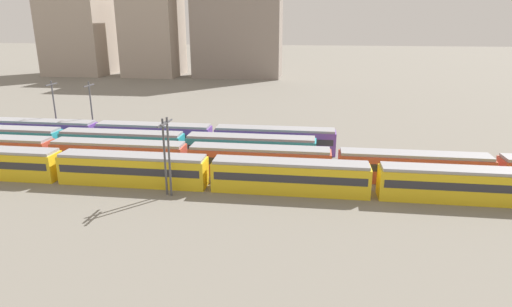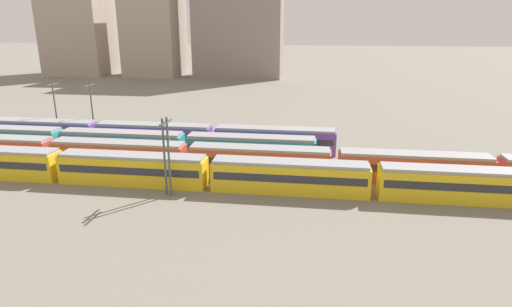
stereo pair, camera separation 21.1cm
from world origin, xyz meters
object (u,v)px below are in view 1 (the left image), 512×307
at_px(train_track_0, 290,176).
at_px(catenary_pole_3, 54,107).
at_px(train_track_2, 122,144).
at_px(catenary_pole_0, 169,153).
at_px(catenary_pole_1, 91,108).
at_px(train_track_1, 335,164).
at_px(catenary_pole_2, 164,153).
at_px(train_track_3, 154,135).

relative_size(train_track_0, catenary_pole_3, 9.68).
xyz_separation_m(train_track_2, catenary_pole_0, (11.78, -13.43, 3.18)).
bearing_deg(catenary_pole_1, catenary_pole_0, -46.48).
distance_m(catenary_pole_1, catenary_pole_3, 6.58).
relative_size(train_track_2, catenary_pole_1, 5.79).
height_order(train_track_2, catenary_pole_0, catenary_pole_0).
distance_m(train_track_1, catenary_pole_2, 20.89).
bearing_deg(train_track_1, catenary_pole_0, -155.98).
relative_size(train_track_3, catenary_pole_2, 6.30).
bearing_deg(catenary_pole_3, catenary_pole_0, -38.74).
bearing_deg(train_track_1, train_track_2, 170.24).
height_order(train_track_0, catenary_pole_2, catenary_pole_2).
bearing_deg(catenary_pole_0, catenary_pole_1, 133.52).
bearing_deg(train_track_3, catenary_pole_2, -65.66).
bearing_deg(train_track_1, catenary_pole_1, 161.23).
bearing_deg(catenary_pole_1, catenary_pole_2, -46.94).
xyz_separation_m(train_track_2, catenary_pole_3, (-15.13, 8.16, 3.47)).
bearing_deg(catenary_pole_3, train_track_3, -9.33).
height_order(train_track_0, catenary_pole_0, catenary_pole_0).
height_order(train_track_1, catenary_pole_0, catenary_pole_0).
height_order(train_track_0, train_track_3, same).
xyz_separation_m(train_track_3, catenary_pole_0, (8.91, -18.63, 3.18)).
xyz_separation_m(train_track_2, train_track_3, (2.87, 5.20, 0.00)).
distance_m(train_track_3, catenary_pole_2, 20.32).
xyz_separation_m(train_track_0, catenary_pole_2, (-13.83, -2.70, 3.06)).
relative_size(train_track_2, catenary_pole_0, 6.13).
bearing_deg(catenary_pole_0, catenary_pole_3, 141.26).
distance_m(train_track_2, train_track_3, 5.94).
xyz_separation_m(train_track_0, train_track_2, (-24.98, 10.40, -0.00)).
distance_m(train_track_0, catenary_pole_0, 13.91).
height_order(train_track_2, catenary_pole_3, catenary_pole_3).
height_order(train_track_1, catenary_pole_2, catenary_pole_2).
relative_size(train_track_3, catenary_pole_0, 6.13).
xyz_separation_m(catenary_pole_2, catenary_pole_3, (-26.27, 21.26, 0.42)).
bearing_deg(catenary_pole_1, train_track_2, -43.03).
bearing_deg(train_track_3, train_track_0, -35.20).
bearing_deg(train_track_0, train_track_1, 44.69).
distance_m(train_track_2, catenary_pole_0, 18.14).
relative_size(train_track_2, catenary_pole_3, 5.77).
xyz_separation_m(train_track_3, catenary_pole_2, (8.28, -18.30, 3.06)).
bearing_deg(train_track_2, catenary_pole_2, -49.60).
height_order(train_track_3, catenary_pole_0, catenary_pole_0).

